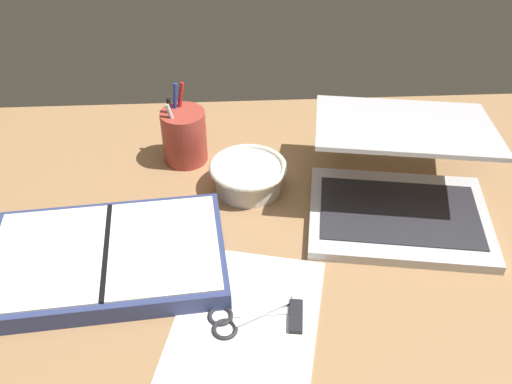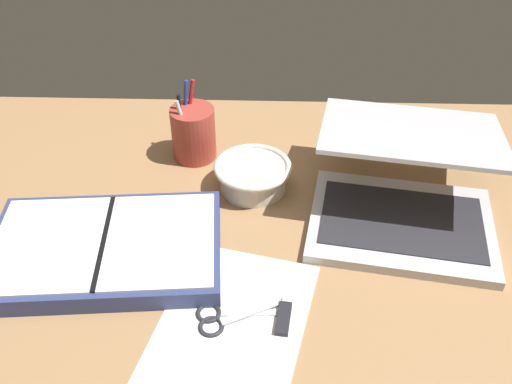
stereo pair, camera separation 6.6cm
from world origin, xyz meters
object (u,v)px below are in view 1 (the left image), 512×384
laptop (401,184)px  planner (108,257)px  pen_cup (184,136)px  scissors (233,320)px  bowl (248,175)px

laptop → planner: bearing=-157.3°
pen_cup → scissors: 43.83cm
bowl → planner: (-23.84, -19.32, -1.33)cm
pen_cup → planner: (-11.37, -29.90, -3.79)cm
laptop → bowl: laptop is taller
laptop → planner: size_ratio=0.97×
scissors → pen_cup: bearing=87.4°
planner → scissors: planner is taller
pen_cup → scissors: bearing=-78.5°
bowl → planner: bowl is taller
laptop → bowl: size_ratio=2.63×
planner → scissors: (20.07, -12.73, -1.47)cm
laptop → planner: 52.57cm
planner → scissors: 23.81cm
pen_cup → planner: bearing=-110.8°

